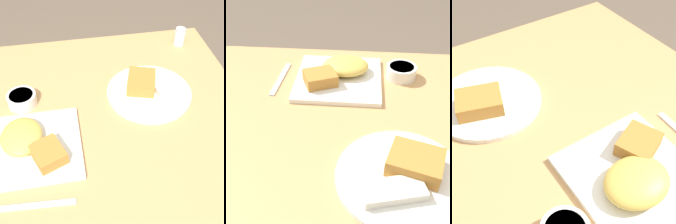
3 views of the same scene
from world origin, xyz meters
The scene contains 5 objects.
dining_table centered at (0.00, 0.00, 0.65)m, with size 0.98×0.89×0.74m.
plate_square_near centered at (0.06, -0.25, 0.76)m, with size 0.26×0.26×0.06m.
plate_oval_far centered at (-0.11, 0.14, 0.75)m, with size 0.28×0.28×0.05m.
sauce_ramekin centered at (-0.14, -0.28, 0.76)m, with size 0.09×0.09×0.04m.
butter_knife centered at (0.24, -0.24, 0.74)m, with size 0.03×0.19×0.00m.
Camera 2 is at (-0.01, 0.58, 1.27)m, focal length 50.00 mm.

